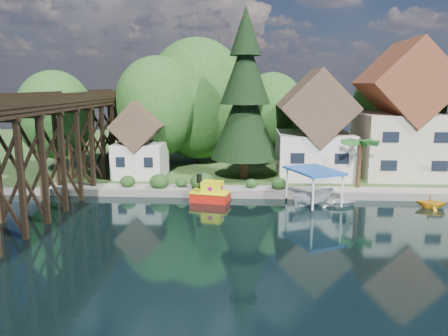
{
  "coord_description": "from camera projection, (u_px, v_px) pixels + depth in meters",
  "views": [
    {
      "loc": [
        0.25,
        -29.62,
        9.98
      ],
      "look_at": [
        -1.82,
        6.0,
        3.09
      ],
      "focal_mm": 35.0,
      "sensor_mm": 36.0,
      "label": 1
    }
  ],
  "objects": [
    {
      "name": "house_center",
      "position": [
        402.0,
        119.0,
        44.98
      ],
      "size": [
        8.65,
        9.18,
        13.89
      ],
      "color": "#C3B398",
      "rests_on": "bank"
    },
    {
      "name": "house_left",
      "position": [
        314.0,
        131.0,
        45.25
      ],
      "size": [
        7.64,
        8.64,
        11.02
      ],
      "color": "silver",
      "rests_on": "bank"
    },
    {
      "name": "bank",
      "position": [
        247.0,
        151.0,
        64.22
      ],
      "size": [
        140.0,
        52.0,
        0.5
      ],
      "primitive_type": "cube",
      "color": "#2C4B1E",
      "rests_on": "ground"
    },
    {
      "name": "tugboat",
      "position": [
        210.0,
        193.0,
        37.52
      ],
      "size": [
        3.61,
        2.47,
        2.4
      ],
      "color": "red",
      "rests_on": "ground"
    },
    {
      "name": "shed",
      "position": [
        140.0,
        144.0,
        45.05
      ],
      "size": [
        5.09,
        5.4,
        7.85
      ],
      "color": "silver",
      "rests_on": "bank"
    },
    {
      "name": "boat_yellow",
      "position": [
        431.0,
        201.0,
        35.56
      ],
      "size": [
        2.64,
        2.37,
        1.24
      ],
      "primitive_type": "imported",
      "rotation": [
        0.0,
        0.0,
        1.42
      ],
      "color": "yellow",
      "rests_on": "ground"
    },
    {
      "name": "ground",
      "position": [
        245.0,
        227.0,
        30.94
      ],
      "size": [
        140.0,
        140.0,
        0.0
      ],
      "primitive_type": "plane",
      "color": "black",
      "rests_on": "ground"
    },
    {
      "name": "promenade",
      "position": [
        312.0,
        190.0,
        39.61
      ],
      "size": [
        50.0,
        2.6,
        0.06
      ],
      "primitive_type": "cube",
      "color": "gray",
      "rests_on": "bank"
    },
    {
      "name": "boat_white_a",
      "position": [
        335.0,
        201.0,
        36.55
      ],
      "size": [
        3.57,
        2.62,
        0.72
      ],
      "primitive_type": "imported",
      "rotation": [
        0.0,
        0.0,
        1.53
      ],
      "color": "white",
      "rests_on": "ground"
    },
    {
      "name": "conifer",
      "position": [
        245.0,
        98.0,
        43.12
      ],
      "size": [
        6.85,
        6.85,
        16.86
      ],
      "color": "#382314",
      "rests_on": "bank"
    },
    {
      "name": "seawall",
      "position": [
        291.0,
        195.0,
        38.49
      ],
      "size": [
        60.0,
        0.4,
        0.62
      ],
      "primitive_type": "cube",
      "color": "slate",
      "rests_on": "ground"
    },
    {
      "name": "shrubs",
      "position": [
        196.0,
        181.0,
        40.04
      ],
      "size": [
        15.76,
        2.47,
        1.7
      ],
      "color": "#173A15",
      "rests_on": "bank"
    },
    {
      "name": "trestle_bridge",
      "position": [
        52.0,
        141.0,
        35.9
      ],
      "size": [
        4.12,
        44.18,
        9.3
      ],
      "color": "black",
      "rests_on": "ground"
    },
    {
      "name": "bg_trees",
      "position": [
        256.0,
        108.0,
        50.33
      ],
      "size": [
        49.9,
        13.3,
        10.57
      ],
      "color": "#382314",
      "rests_on": "bank"
    },
    {
      "name": "boat_canopy",
      "position": [
        313.0,
        190.0,
        36.15
      ],
      "size": [
        4.93,
        5.68,
        3.07
      ],
      "color": "silver",
      "rests_on": "ground"
    },
    {
      "name": "palm_tree",
      "position": [
        360.0,
        144.0,
        39.68
      ],
      "size": [
        3.4,
        3.4,
        4.72
      ],
      "color": "#382314",
      "rests_on": "bank"
    }
  ]
}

